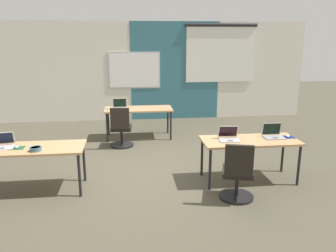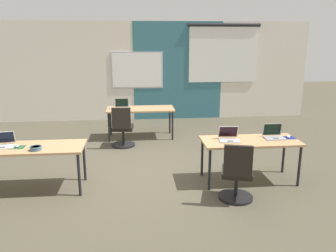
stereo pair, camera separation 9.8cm
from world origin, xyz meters
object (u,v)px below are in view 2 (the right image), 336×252
mouse_far_left (110,108)px  laptop_far_left (122,106)px  desk_near_right (250,143)px  laptop_near_right_inner (229,137)px  laptop_near_right_end (274,135)px  mouse_near_right_end (288,137)px  desk_far_center (140,111)px  chair_far_left (123,130)px  chair_near_right_inner (237,177)px  desk_near_left (32,150)px  snack_bowl (36,148)px  mouse_near_left_end (17,146)px  laptop_near_left_end (3,144)px

mouse_far_left → laptop_far_left: bearing=1.2°
desk_near_right → laptop_near_right_inner: size_ratio=4.43×
laptop_near_right_inner → laptop_far_left: bearing=129.2°
laptop_near_right_end → mouse_near_right_end: (0.25, -0.02, -0.03)m
desk_far_center → mouse_near_right_end: 3.66m
desk_far_center → chair_far_left: 0.87m
desk_near_right → chair_near_right_inner: bearing=-121.1°
desk_near_right → mouse_near_right_end: bearing=5.1°
desk_near_left → snack_bowl: (0.11, -0.18, 0.10)m
desk_near_right → desk_near_left: bearing=180.0°
desk_far_center → snack_bowl: size_ratio=9.01×
laptop_far_left → desk_near_right: bearing=-51.3°
desk_near_right → mouse_near_left_end: (-3.71, -0.01, 0.08)m
laptop_near_left_end → snack_bowl: (0.55, -0.23, -0.01)m
mouse_near_right_end → laptop_far_left: bearing=136.2°
laptop_near_left_end → laptop_near_right_end: bearing=-7.6°
laptop_near_right_inner → laptop_far_left: (-1.84, 2.80, 0.00)m
desk_near_left → desk_far_center: bearing=58.0°
mouse_near_right_end → laptop_far_left: size_ratio=0.34×
mouse_far_left → snack_bowl: 3.14m
laptop_near_right_end → laptop_far_left: same height
desk_far_center → chair_near_right_inner: (1.33, -3.50, -0.28)m
desk_far_center → mouse_near_right_end: bearing=-48.4°
mouse_near_left_end → laptop_far_left: (1.52, 2.83, 0.03)m
laptop_near_right_end → snack_bowl: bearing=-175.1°
chair_near_right_inner → laptop_near_left_end: size_ratio=2.48×
desk_far_center → laptop_near_left_end: size_ratio=4.31×
desk_near_left → laptop_near_left_end: (-0.44, 0.05, 0.11)m
desk_near_left → laptop_near_right_end: bearing=1.2°
mouse_far_left → laptop_near_right_end: bearing=-43.3°
desk_near_left → desk_near_right: (3.50, 0.00, 0.00)m
mouse_far_left → chair_far_left: (0.30, -0.72, -0.36)m
desk_near_right → laptop_near_right_end: (0.43, 0.08, 0.11)m
chair_near_right_inner → chair_far_left: bearing=-42.4°
mouse_far_left → snack_bowl: snack_bowl is taller
desk_near_right → chair_far_left: bearing=135.9°
desk_far_center → mouse_near_right_end: mouse_near_right_end is taller
laptop_near_right_inner → chair_near_right_inner: size_ratio=0.39×
desk_near_right → mouse_near_right_end: 0.69m
chair_far_left → mouse_near_left_end: bearing=58.3°
chair_near_right_inner → mouse_far_left: chair_near_right_inner is taller
desk_near_left → chair_near_right_inner: size_ratio=1.74×
chair_near_right_inner → laptop_near_left_end: (-3.52, 0.75, 0.39)m
laptop_near_right_inner → mouse_far_left: bearing=133.0°
mouse_near_right_end → desk_far_center: bearing=131.6°
laptop_far_left → chair_far_left: size_ratio=0.36×
laptop_near_right_inner → mouse_near_right_end: 1.04m
chair_near_right_inner → laptop_near_left_end: bearing=3.6°
desk_near_left → desk_near_right: same height
desk_far_center → mouse_near_left_end: 3.43m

